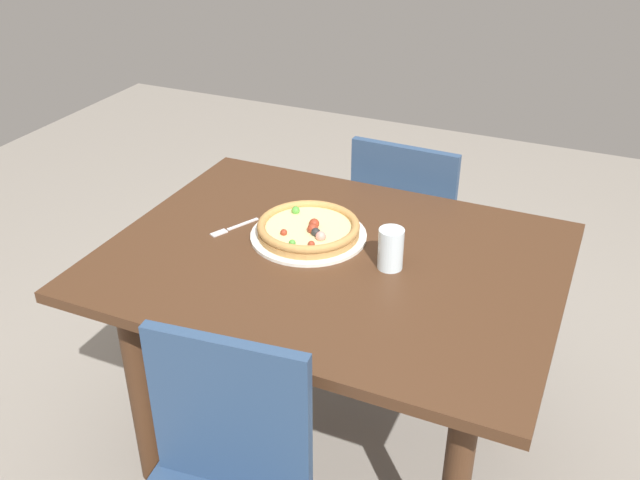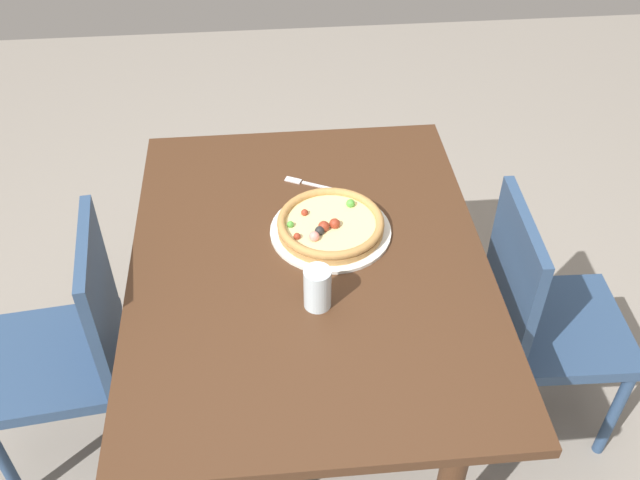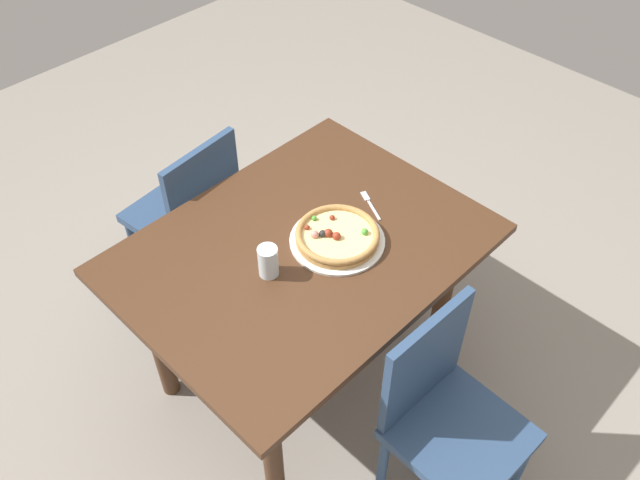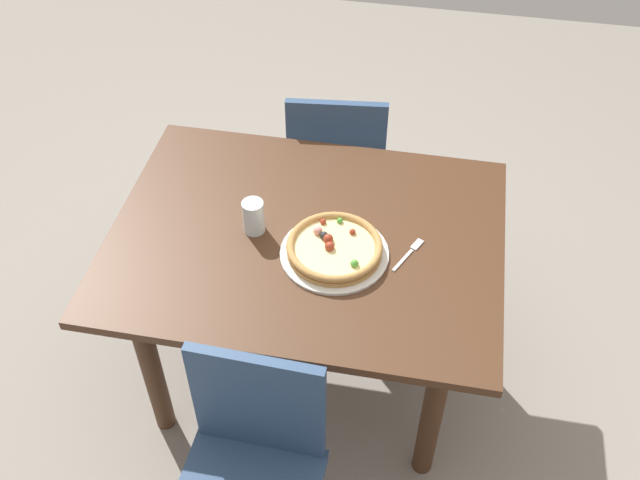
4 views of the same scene
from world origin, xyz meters
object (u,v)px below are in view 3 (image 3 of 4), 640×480
at_px(dining_table, 303,269).
at_px(chair_far, 190,212).
at_px(plate, 337,240).
at_px(fork, 370,203).
at_px(pizza, 337,235).
at_px(drinking_glass, 268,261).
at_px(chair_near, 446,415).

xyz_separation_m(dining_table, chair_far, (-0.01, 0.69, -0.16)).
distance_m(plate, fork, 0.24).
distance_m(pizza, fork, 0.24).
bearing_deg(fork, drinking_glass, 114.91).
relative_size(dining_table, drinking_glass, 10.78).
distance_m(plate, pizza, 0.03).
relative_size(chair_near, chair_far, 1.00).
height_order(chair_far, pizza, chair_far).
height_order(dining_table, chair_near, chair_near).
bearing_deg(chair_far, plate, -87.64).
relative_size(chair_near, plate, 2.53).
xyz_separation_m(pizza, drinking_glass, (-0.27, 0.06, 0.03)).
bearing_deg(chair_near, dining_table, -90.12).
height_order(chair_far, drinking_glass, drinking_glass).
height_order(dining_table, fork, fork).
height_order(dining_table, chair_far, chair_far).
xyz_separation_m(chair_far, pizza, (0.11, -0.76, 0.31)).
relative_size(chair_far, plate, 2.53).
relative_size(dining_table, fork, 8.10).
xyz_separation_m(chair_far, fork, (0.35, -0.71, 0.28)).
distance_m(chair_near, fork, 0.82).
distance_m(dining_table, drinking_glass, 0.24).
distance_m(dining_table, fork, 0.36).
xyz_separation_m(dining_table, pizza, (0.10, -0.07, 0.15)).
distance_m(chair_far, drinking_glass, 0.79).
xyz_separation_m(chair_far, drinking_glass, (-0.16, -0.70, 0.34)).
relative_size(pizza, fork, 1.93).
xyz_separation_m(fork, drinking_glass, (-0.50, 0.01, 0.06)).
bearing_deg(chair_near, pizza, -99.69).
relative_size(chair_near, fork, 5.55).
bearing_deg(chair_far, dining_table, -95.32).
height_order(dining_table, plate, plate).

